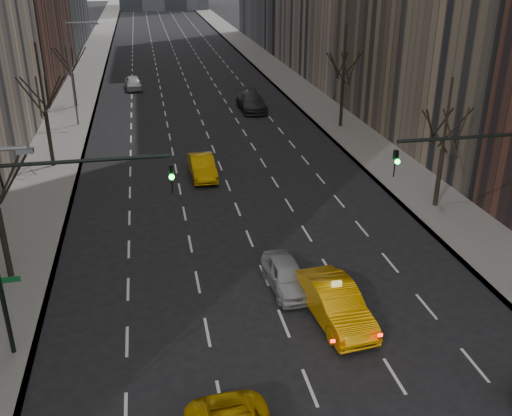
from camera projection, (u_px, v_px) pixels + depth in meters
sidewalk_left at (87, 74)px, 73.91m from camera, size 4.50×320.00×0.15m
sidewalk_right at (271, 67)px, 78.19m from camera, size 4.50×320.00×0.15m
tree_lw_c at (46, 113)px, 40.07m from camera, size 3.36×3.50×8.74m
tree_lw_d at (72, 72)px, 56.40m from camera, size 3.36×3.50×7.36m
tree_rw_b at (443, 150)px, 33.64m from camera, size 3.36×3.50×7.82m
tree_rw_c at (343, 82)px, 49.65m from camera, size 3.36×3.50×8.74m
traffic_mast_left at (38, 224)px, 20.27m from camera, size 6.69×0.39×8.00m
traffic_mast_right at (501, 188)px, 23.45m from camera, size 6.69×0.39×8.00m
streetlight_far at (75, 63)px, 49.49m from camera, size 2.83×0.22×9.00m
taxi_sedan at (335, 303)px, 23.99m from camera, size 2.30×5.25×1.68m
silver_sedan_ahead at (286, 275)px, 26.34m from camera, size 1.90×4.18×1.39m
far_taxi at (202, 167)px, 39.62m from camera, size 1.74×4.64×1.51m
far_suv_grey at (251, 102)px, 56.59m from camera, size 2.47×5.94×1.72m
far_car_white at (133, 83)px, 65.40m from camera, size 2.14×4.52×1.49m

